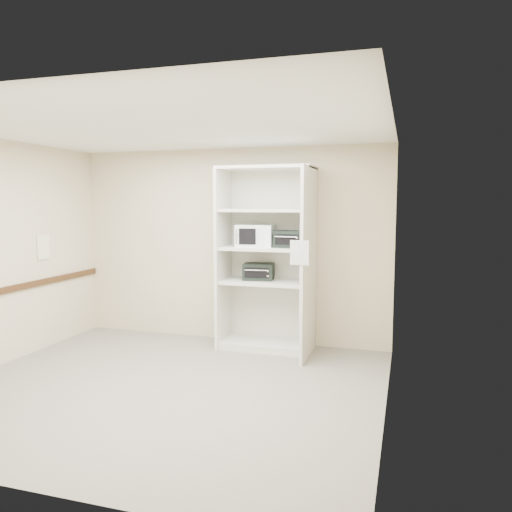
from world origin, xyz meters
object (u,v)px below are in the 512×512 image
(toaster_oven_upper, at_px, (291,239))
(toaster_oven_lower, at_px, (259,272))
(shelving_unit, at_px, (270,265))
(microwave, at_px, (255,236))

(toaster_oven_upper, relative_size, toaster_oven_lower, 0.96)
(shelving_unit, distance_m, toaster_oven_upper, 0.45)
(microwave, bearing_deg, toaster_oven_lower, 42.67)
(toaster_oven_lower, bearing_deg, microwave, -139.61)
(toaster_oven_upper, bearing_deg, toaster_oven_lower, -179.41)
(shelving_unit, relative_size, toaster_oven_lower, 6.13)
(toaster_oven_lower, bearing_deg, shelving_unit, -22.50)
(microwave, relative_size, toaster_oven_upper, 1.27)
(shelving_unit, distance_m, microwave, 0.43)
(shelving_unit, height_order, toaster_oven_upper, shelving_unit)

